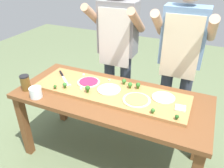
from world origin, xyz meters
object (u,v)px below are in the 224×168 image
at_px(broccoli_floret_front_left, 177,117).
at_px(pizza_whole_pesto_green, 137,100).
at_px(broccoli_floret_front_right, 88,88).
at_px(cheese_crumble_c, 109,80).
at_px(pizza_whole_white_garlic, 163,97).
at_px(pizza_whole_cheese_artichoke, 109,89).
at_px(sauce_jar, 25,83).
at_px(pizza_whole_beet_magenta, 89,82).
at_px(broccoli_floret_back_left, 138,85).
at_px(broccoli_floret_center_left, 130,85).
at_px(cheese_crumble_a, 81,89).
at_px(broccoli_floret_front_mid, 65,85).
at_px(broccoli_floret_back_mid, 124,81).
at_px(chefs_knife, 63,76).
at_px(cheese_crumble_d, 70,85).
at_px(broccoli_floret_center_right, 153,110).
at_px(cheese_crumble_b, 84,75).
at_px(prep_table, 111,105).
at_px(cook_right, 181,54).
at_px(flour_cup, 36,93).
at_px(pizza_slice_center, 180,108).
at_px(broccoli_floret_back_right, 55,87).

bearing_deg(broccoli_floret_front_left, pizza_whole_pesto_green, 161.38).
height_order(broccoli_floret_front_right, cheese_crumble_c, broccoli_floret_front_right).
bearing_deg(pizza_whole_white_garlic, broccoli_floret_front_right, -164.20).
height_order(pizza_whole_white_garlic, pizza_whole_cheese_artichoke, same).
bearing_deg(sauce_jar, pizza_whole_beet_magenta, 32.04).
height_order(broccoli_floret_back_left, sauce_jar, sauce_jar).
xyz_separation_m(pizza_whole_pesto_green, broccoli_floret_center_left, (-0.12, 0.17, 0.03)).
xyz_separation_m(broccoli_floret_front_right, cheese_crumble_a, (-0.08, 0.02, -0.03)).
xyz_separation_m(broccoli_floret_front_mid, broccoli_floret_back_mid, (0.47, 0.29, -0.00)).
distance_m(chefs_knife, cheese_crumble_c, 0.48).
xyz_separation_m(broccoli_floret_front_left, cheese_crumble_d, (-1.00, 0.10, -0.02)).
xyz_separation_m(pizza_whole_cheese_artichoke, broccoli_floret_center_right, (0.45, -0.18, 0.02)).
xyz_separation_m(broccoli_floret_back_mid, cheese_crumble_b, (-0.44, -0.00, -0.02)).
distance_m(pizza_whole_beet_magenta, sauce_jar, 0.58).
xyz_separation_m(prep_table, pizza_whole_cheese_artichoke, (-0.04, 0.04, 0.13)).
xyz_separation_m(broccoli_floret_center_left, sauce_jar, (-0.89, -0.37, 0.01)).
distance_m(broccoli_floret_center_left, broccoli_floret_front_right, 0.39).
bearing_deg(chefs_knife, broccoli_floret_front_right, -22.87).
relative_size(cheese_crumble_a, cook_right, 0.01).
relative_size(broccoli_floret_front_right, cheese_crumble_a, 3.47).
xyz_separation_m(prep_table, broccoli_floret_back_mid, (0.05, 0.19, 0.16)).
bearing_deg(flour_cup, broccoli_floret_front_right, 28.50).
height_order(pizza_whole_beet_magenta, flour_cup, flour_cup).
bearing_deg(broccoli_floret_center_left, broccoli_floret_front_right, -145.24).
xyz_separation_m(broccoli_floret_center_right, broccoli_floret_back_mid, (-0.37, 0.33, 0.01)).
height_order(broccoli_floret_front_right, flour_cup, broccoli_floret_front_right).
height_order(prep_table, sauce_jar, sauce_jar).
bearing_deg(broccoli_floret_center_left, cheese_crumble_a, -152.54).
xyz_separation_m(prep_table, pizza_slice_center, (0.60, 0.01, 0.13)).
bearing_deg(pizza_whole_cheese_artichoke, pizza_whole_pesto_green, -12.12).
relative_size(chefs_knife, pizza_whole_pesto_green, 1.07).
bearing_deg(broccoli_floret_back_mid, broccoli_floret_front_left, -31.22).
height_order(pizza_whole_pesto_green, pizza_slice_center, pizza_whole_pesto_green).
xyz_separation_m(pizza_slice_center, broccoli_floret_front_left, (-0.00, -0.15, 0.02)).
bearing_deg(cheese_crumble_d, broccoli_floret_center_left, 19.54).
height_order(broccoli_floret_front_mid, cheese_crumble_c, broccoli_floret_front_mid).
xyz_separation_m(chefs_knife, pizza_whole_beet_magenta, (0.30, -0.00, 0.00)).
relative_size(cheese_crumble_c, cheese_crumble_d, 1.00).
bearing_deg(broccoli_floret_back_right, pizza_whole_white_garlic, 14.81).
height_order(pizza_slice_center, cheese_crumble_c, cheese_crumble_c).
bearing_deg(broccoli_floret_center_right, broccoli_floret_front_left, -0.50).
distance_m(pizza_slice_center, cheese_crumble_c, 0.73).
relative_size(pizza_whole_beet_magenta, broccoli_floret_front_right, 3.28).
bearing_deg(flour_cup, cheese_crumble_a, 35.84).
xyz_separation_m(broccoli_floret_center_left, flour_cup, (-0.72, -0.44, -0.02)).
height_order(broccoli_floret_front_mid, flour_cup, flour_cup).
relative_size(pizza_slice_center, cheese_crumble_b, 4.63).
bearing_deg(prep_table, broccoli_floret_back_left, 40.84).
xyz_separation_m(broccoli_floret_back_left, cook_right, (0.28, 0.43, 0.19)).
height_order(pizza_whole_beet_magenta, broccoli_floret_center_right, broccoli_floret_center_right).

